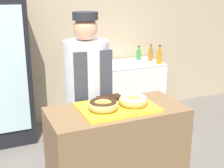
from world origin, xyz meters
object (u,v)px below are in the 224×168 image
Objects in this scene: brownie_back_right at (115,97)px; bottle_orange at (159,57)px; serving_tray at (117,107)px; donut_chocolate_glaze at (103,105)px; brownie_back_left at (104,99)px; baker_person at (87,97)px; bottle_green at (139,54)px; donut_light_glaze at (133,100)px; bottle_amber at (151,55)px; beverage_fridge at (0,70)px; chest_freezer at (125,91)px.

bottle_orange is (1.30, 1.40, -0.03)m from brownie_back_right.
brownie_back_right is at bearing 71.44° from serving_tray.
brownie_back_left is at bearing 66.23° from donut_chocolate_glaze.
serving_tray is at bearing -71.44° from brownie_back_left.
baker_person is 7.94× the size of bottle_green.
donut_light_glaze is 2.47× the size of brownie_back_left.
bottle_amber reaches higher than bottle_green.
serving_tray is at bearing -131.18° from bottle_orange.
baker_person is 1.41m from beverage_fridge.
beverage_fridge is at bearing 109.34° from donut_chocolate_glaze.
beverage_fridge is (-0.76, 1.76, -0.02)m from serving_tray.
beverage_fridge is 6.92× the size of bottle_orange.
chest_freezer is 0.71m from bottle_orange.
baker_person is (-0.02, 0.38, -0.11)m from brownie_back_left.
brownie_back_right is 0.06× the size of baker_person.
beverage_fridge is at bearing 174.15° from bottle_orange.
beverage_fridge is 2.13m from bottle_orange.
brownie_back_right is 1.92m from chest_freezer.
serving_tray is 0.55m from baker_person.
bottle_amber is (1.33, 1.76, -0.01)m from serving_tray.
brownie_back_left is (0.08, 0.18, -0.03)m from donut_chocolate_glaze.
donut_chocolate_glaze reaches higher than serving_tray.
chest_freezer is at bearing 59.62° from donut_chocolate_glaze.
donut_chocolate_glaze is 0.20m from brownie_back_left.
serving_tray is at bearing -108.56° from brownie_back_right.
beverage_fridge is at bearing 113.37° from serving_tray.
serving_tray is 0.15m from donut_chocolate_glaze.
brownie_back_right is at bearing -63.22° from beverage_fridge.
baker_person is at bearing 109.51° from donut_light_glaze.
donut_light_glaze is at bearing -119.24° from bottle_green.
brownie_back_left is 0.05× the size of beverage_fridge.
bottle_orange reaches higher than brownie_back_right.
baker_person reaches higher than donut_chocolate_glaze.
brownie_back_left reaches higher than chest_freezer.
brownie_back_left is at bearing -125.90° from bottle_green.
beverage_fridge reaches higher than donut_light_glaze.
serving_tray is 0.15m from donut_light_glaze.
beverage_fridge reaches higher than brownie_back_right.
beverage_fridge is (-0.69, 1.23, 0.06)m from baker_person.
brownie_back_left is at bearing 180.00° from brownie_back_right.
chest_freezer is 0.59m from bottle_green.
donut_light_glaze is 0.26m from brownie_back_left.
brownie_back_left is 0.10m from brownie_back_right.
bottle_orange reaches higher than bottle_amber.
donut_chocolate_glaze reaches higher than chest_freezer.
chest_freezer is at bearing 61.64° from brownie_back_right.
beverage_fridge is 7.60× the size of bottle_amber.
bottle_amber reaches higher than donut_light_glaze.
brownie_back_right is at bearing 45.13° from donut_chocolate_glaze.
beverage_fridge reaches higher than baker_person.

